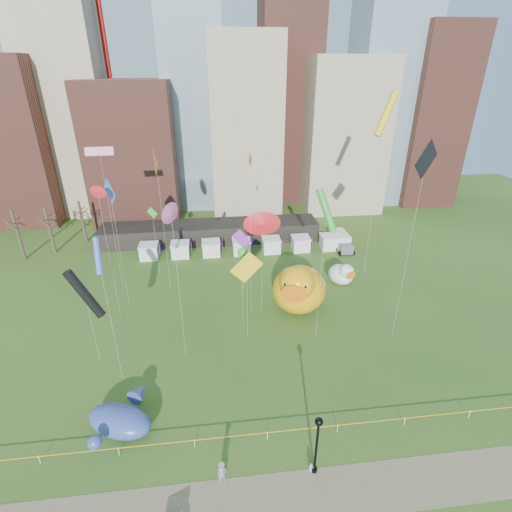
{
  "coord_description": "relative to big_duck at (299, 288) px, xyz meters",
  "views": [
    {
      "loc": [
        -3.62,
        -21.76,
        27.97
      ],
      "look_at": [
        0.3,
        10.4,
        12.0
      ],
      "focal_mm": 27.0,
      "sensor_mm": 36.0,
      "label": 1
    }
  ],
  "objects": [
    {
      "name": "caution_tape",
      "position": [
        -6.66,
        -18.44,
        -2.59
      ],
      "size": [
        50.0,
        0.06,
        0.9
      ],
      "color": "white",
      "rests_on": "ground"
    },
    {
      "name": "kite_1",
      "position": [
        -23.46,
        9.28,
        15.36
      ],
      "size": [
        3.36,
        0.64,
        19.25
      ],
      "color": "silver",
      "rests_on": "ground"
    },
    {
      "name": "kite_2",
      "position": [
        9.64,
        -6.65,
        16.76
      ],
      "size": [
        3.18,
        1.95,
        22.13
      ],
      "color": "silver",
      "rests_on": "ground"
    },
    {
      "name": "pavilion",
      "position": [
        -10.66,
        23.56,
        -1.67
      ],
      "size": [
        38.0,
        6.0,
        3.2
      ],
      "primitive_type": "cube",
      "color": "black",
      "rests_on": "ground"
    },
    {
      "name": "woman",
      "position": [
        -10.56,
        -21.64,
        -2.34
      ],
      "size": [
        0.69,
        0.47,
        1.81
      ],
      "primitive_type": "imported",
      "rotation": [
        0.0,
        0.0,
        0.06
      ],
      "color": "white",
      "rests_on": "footpath"
    },
    {
      "name": "kite_0",
      "position": [
        -4.54,
        0.88,
        8.34
      ],
      "size": [
        2.93,
        0.37,
        13.08
      ],
      "color": "silver",
      "rests_on": "ground"
    },
    {
      "name": "big_duck",
      "position": [
        0.0,
        0.0,
        0.0
      ],
      "size": [
        9.16,
        10.18,
        7.12
      ],
      "rotation": [
        0.0,
        0.0,
        -0.37
      ],
      "color": "orange",
      "rests_on": "ground"
    },
    {
      "name": "kite_8",
      "position": [
        -22.28,
        1.35,
        12.58
      ],
      "size": [
        1.34,
        0.82,
        16.64
      ],
      "color": "silver",
      "rests_on": "ground"
    },
    {
      "name": "kite_13",
      "position": [
        -21.54,
        3.47,
        11.87
      ],
      "size": [
        1.73,
        2.35,
        16.82
      ],
      "color": "silver",
      "rests_on": "ground"
    },
    {
      "name": "kite_9",
      "position": [
        -13.84,
        -7.32,
        13.01
      ],
      "size": [
        1.04,
        1.74,
        17.24
      ],
      "color": "silver",
      "rests_on": "ground"
    },
    {
      "name": "small_duck",
      "position": [
        7.62,
        5.75,
        -1.67
      ],
      "size": [
        4.24,
        4.93,
        3.49
      ],
      "rotation": [
        0.0,
        0.0,
        0.28
      ],
      "color": "white",
      "rests_on": "ground"
    },
    {
      "name": "whale_inflatable",
      "position": [
        -18.86,
        -15.84,
        -2.09
      ],
      "size": [
        6.58,
        7.18,
        2.57
      ],
      "rotation": [
        0.0,
        0.0,
        -0.43
      ],
      "color": "#47328A",
      "rests_on": "ground"
    },
    {
      "name": "kite_10",
      "position": [
        -22.77,
        -7.06,
        5.17
      ],
      "size": [
        3.19,
        1.05,
        11.12
      ],
      "color": "silver",
      "rests_on": "ground"
    },
    {
      "name": "kite_11",
      "position": [
        -18.49,
        11.78,
        6.18
      ],
      "size": [
        1.54,
        0.55,
        10.55
      ],
      "color": "silver",
      "rests_on": "ground"
    },
    {
      "name": "skyline",
      "position": [
        -4.41,
        42.63,
        18.17
      ],
      "size": [
        101.0,
        23.0,
        68.0
      ],
      "color": "brown",
      "rests_on": "ground"
    },
    {
      "name": "vendor_tents",
      "position": [
        -5.64,
        17.56,
        -2.16
      ],
      "size": [
        33.24,
        2.8,
        2.4
      ],
      "color": "white",
      "rests_on": "ground"
    },
    {
      "name": "kite_12",
      "position": [
        11.99,
        8.25,
        19.37
      ],
      "size": [
        3.24,
        2.2,
        25.33
      ],
      "color": "silver",
      "rests_on": "ground"
    },
    {
      "name": "footpath",
      "position": [
        -6.66,
        -23.44,
        -3.26
      ],
      "size": [
        70.0,
        4.0,
        0.02
      ],
      "primitive_type": "cube",
      "color": "brown",
      "rests_on": "ground"
    },
    {
      "name": "kite_7",
      "position": [
        -7.24,
        -2.31,
        7.84
      ],
      "size": [
        2.01,
        0.96,
        12.43
      ],
      "color": "silver",
      "rests_on": "ground"
    },
    {
      "name": "seahorse_purple",
      "position": [
        0.96,
        1.96,
        0.33
      ],
      "size": [
        1.46,
        1.68,
        5.09
      ],
      "rotation": [
        0.0,
        0.0,
        -0.24
      ],
      "color": "silver",
      "rests_on": "ground"
    },
    {
      "name": "kite_5",
      "position": [
        -20.02,
        -9.7,
        10.33
      ],
      "size": [
        0.77,
        1.85,
        15.16
      ],
      "color": "silver",
      "rests_on": "ground"
    },
    {
      "name": "kite_3",
      "position": [
        0.89,
        -5.6,
        12.05
      ],
      "size": [
        2.36,
        2.19,
        17.46
      ],
      "color": "silver",
      "rests_on": "ground"
    },
    {
      "name": "box_truck",
      "position": [
        11.38,
        17.57,
        -1.93
      ],
      "size": [
        2.67,
        6.2,
        2.61
      ],
      "rotation": [
        0.0,
        0.0,
        0.03
      ],
      "color": "white",
      "rests_on": "ground"
    },
    {
      "name": "ground",
      "position": [
        -6.66,
        -18.44,
        -3.27
      ],
      "size": [
        160.0,
        160.0,
        0.0
      ],
      "primitive_type": "plane",
      "color": "#2B541A",
      "rests_on": "ground"
    },
    {
      "name": "kite_6",
      "position": [
        -16.44,
        6.31,
        14.59
      ],
      "size": [
        0.87,
        3.07,
        19.39
      ],
      "color": "silver",
      "rests_on": "ground"
    },
    {
      "name": "bare_trees",
      "position": [
        -36.82,
        22.11,
        0.74
      ],
      "size": [
        8.44,
        6.44,
        8.5
      ],
      "color": "#382B21",
      "rests_on": "ground"
    },
    {
      "name": "kite_4",
      "position": [
        -6.91,
        -4.54,
        5.65
      ],
      "size": [
        3.64,
        0.39,
        10.8
      ],
      "color": "silver",
      "rests_on": "ground"
    },
    {
      "name": "kite_14",
      "position": [
        -5.99,
        -0.03,
        14.91
      ],
      "size": [
        0.54,
        1.56,
        20.06
      ],
      "color": "silver",
      "rests_on": "ground"
    },
    {
      "name": "lamppost",
      "position": [
        -3.5,
        -21.64,
        0.29
      ],
      "size": [
        0.61,
        0.61,
        5.82
      ],
      "color": "black",
      "rests_on": "footpath"
    },
    {
      "name": "toddler",
      "position": [
        -3.77,
        -21.64,
        -2.83
      ],
      "size": [
        0.33,
        0.27,
        0.83
      ],
      "primitive_type": "imported",
      "rotation": [
        0.0,
        0.0,
        -0.24
      ],
      "color": "silver",
      "rests_on": "footpath"
    },
    {
      "name": "seahorse_green",
      "position": [
        -6.39,
        6.2,
        1.21
      ],
      "size": [
        1.72,
        2.01,
        6.27
      ],
      "rotation": [
        0.0,
        0.0,
        -0.21
      ],
      "color": "silver",
      "rests_on": "ground"
    }
  ]
}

